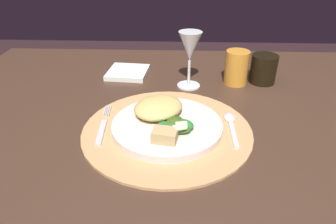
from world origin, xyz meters
TOP-DOWN VIEW (x-y plane):
  - dining_table at (0.00, 0.00)m, footprint 1.39×0.88m
  - placemat at (-0.07, -0.12)m, footprint 0.37×0.37m
  - dinner_plate at (-0.07, -0.12)m, footprint 0.24×0.24m
  - pasta_serving at (-0.09, -0.08)m, footprint 0.15×0.16m
  - salad_greens at (-0.05, -0.14)m, footprint 0.09×0.08m
  - bread_piece at (-0.07, -0.18)m, footprint 0.05×0.04m
  - fork at (-0.21, -0.11)m, footprint 0.03×0.16m
  - spoon at (0.07, -0.09)m, footprint 0.03×0.14m
  - napkin at (-0.21, 0.20)m, footprint 0.13×0.13m
  - wine_glass at (-0.02, 0.12)m, footprint 0.07×0.07m
  - amber_tumbler at (0.12, 0.15)m, footprint 0.07×0.07m
  - dark_tumbler at (0.20, 0.16)m, footprint 0.08×0.08m

SIDE VIEW (x-z plane):
  - dining_table at x=0.00m, z-range 0.21..0.96m
  - placemat at x=-0.07m, z-range 0.75..0.75m
  - napkin at x=-0.21m, z-range 0.75..0.76m
  - spoon at x=0.07m, z-range 0.75..0.76m
  - fork at x=-0.21m, z-range 0.75..0.76m
  - dinner_plate at x=-0.07m, z-range 0.75..0.77m
  - salad_greens at x=-0.05m, z-range 0.77..0.79m
  - bread_piece at x=-0.07m, z-range 0.77..0.79m
  - pasta_serving at x=-0.09m, z-range 0.77..0.81m
  - dark_tumbler at x=0.20m, z-range 0.75..0.83m
  - amber_tumbler at x=0.12m, z-range 0.75..0.85m
  - wine_glass at x=-0.02m, z-range 0.78..0.94m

